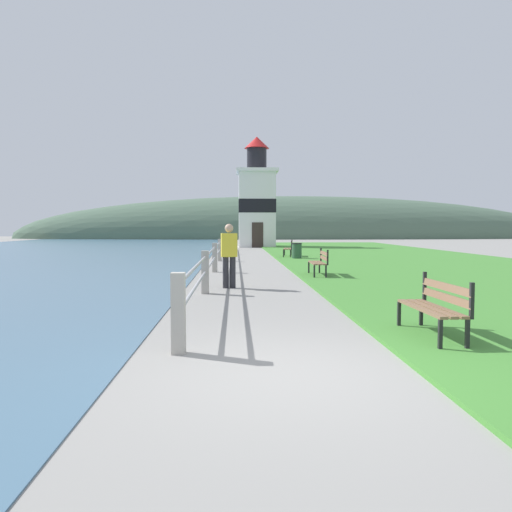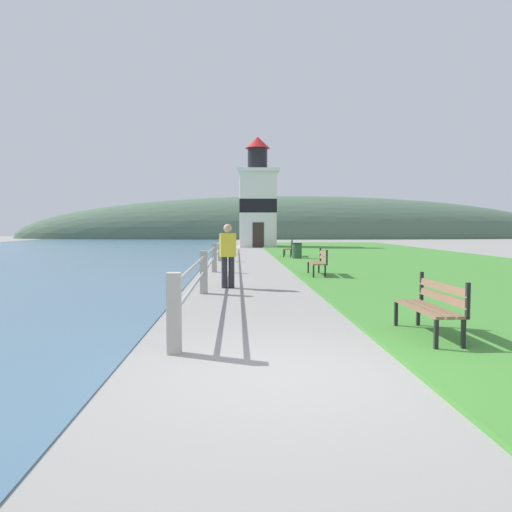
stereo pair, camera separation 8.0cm
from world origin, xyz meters
name	(u,v)px [view 2 (the right image)]	position (x,y,z in m)	size (l,w,h in m)	color
ground_plane	(285,375)	(0.00, 0.00, 0.00)	(160.00, 160.00, 0.00)	gray
grass_verge	(404,261)	(7.47, 17.93, 0.03)	(12.00, 53.79, 0.06)	#428433
seawall_railing	(217,251)	(-1.37, 15.74, 0.63)	(0.18, 29.66, 1.08)	#A8A399
park_bench_near	(433,304)	(2.35, 1.66, 0.54)	(0.51, 1.61, 0.94)	brown
park_bench_midway	(319,261)	(2.19, 10.90, 0.54)	(0.53, 1.63, 0.94)	brown
park_bench_far	(289,247)	(2.31, 21.39, 0.54)	(0.69, 1.77, 0.94)	brown
lighthouse	(257,201)	(1.16, 35.42, 3.73)	(3.37, 3.37, 8.97)	white
person_strolling	(228,253)	(-0.78, 8.01, 0.95)	(0.45, 0.28, 1.75)	#28282D
trash_bin	(297,251)	(2.51, 19.68, 0.42)	(0.54, 0.54, 0.84)	#2D5138
distant_hillside	(296,238)	(8.00, 65.86, 0.00)	(80.00, 16.00, 12.00)	#4C6651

